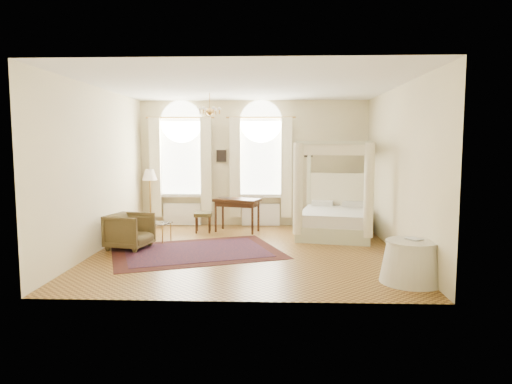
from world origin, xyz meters
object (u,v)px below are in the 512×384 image
nightstand (336,216)px  coffee_table (156,224)px  writing_desk (237,203)px  canopy_bed (335,215)px  side_table (411,262)px  stool (203,216)px  armchair (130,231)px  floor_lamp (150,178)px

nightstand → coffee_table: size_ratio=0.86×
writing_desk → coffee_table: writing_desk is taller
canopy_bed → side_table: (0.70, -3.61, -0.18)m
stool → armchair: 2.21m
canopy_bed → floor_lamp: canopy_bed is taller
stool → coffee_table: (-0.89, -1.08, -0.03)m
floor_lamp → side_table: size_ratio=1.55×
stool → floor_lamp: bearing=153.6°
canopy_bed → floor_lamp: bearing=167.1°
nightstand → armchair: bearing=-150.5°
coffee_table → side_table: (4.78, -2.86, -0.05)m
stool → coffee_table: 1.40m
nightstand → side_table: size_ratio=0.64×
coffee_table → floor_lamp: 2.13m
canopy_bed → armchair: size_ratio=2.88×
armchair → side_table: armchair is taller
coffee_table → side_table: bearing=-30.9°
armchair → coffee_table: 0.83m
floor_lamp → side_table: floor_lamp is taller
writing_desk → floor_lamp: (-2.34, 0.64, 0.58)m
nightstand → armchair: size_ratio=0.76×
coffee_table → floor_lamp: size_ratio=0.48×
writing_desk → armchair: size_ratio=1.49×
nightstand → side_table: bearing=-83.4°
writing_desk → canopy_bed: bearing=-10.6°
writing_desk → armchair: writing_desk is taller
nightstand → side_table: side_table is taller
writing_desk → side_table: 5.10m
armchair → nightstand: bearing=-46.9°
nightstand → side_table: 4.74m
writing_desk → stool: 0.89m
nightstand → floor_lamp: size_ratio=0.41×
nightstand → armchair: (-4.59, -2.60, 0.06)m
armchair → floor_lamp: floor_lamp is taller
stool → side_table: side_table is taller
coffee_table → side_table: size_ratio=0.74×
canopy_bed → writing_desk: canopy_bed is taller
canopy_bed → nightstand: canopy_bed is taller
side_table → stool: bearing=134.6°
nightstand → stool: bearing=-167.2°
nightstand → coffee_table: 4.62m
armchair → floor_lamp: 2.75m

